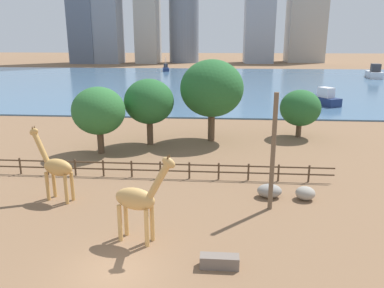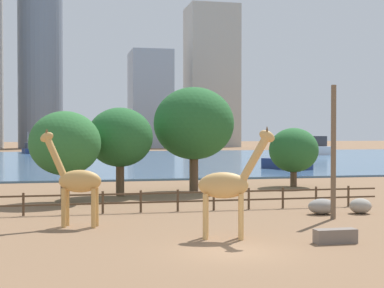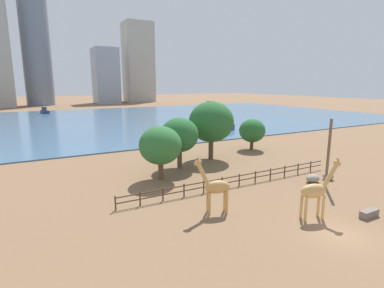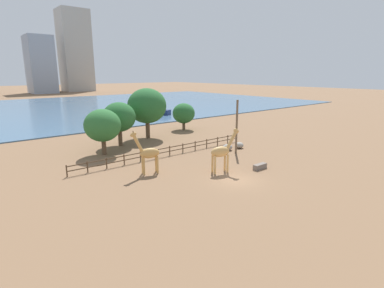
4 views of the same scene
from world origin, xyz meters
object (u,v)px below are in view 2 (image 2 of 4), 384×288
at_px(feeding_trough, 335,236).
at_px(boat_sailboat, 28,150).
at_px(tree_right_tall, 294,150).
at_px(boat_tug, 288,161).
at_px(giraffe_tall, 228,185).
at_px(tree_left_small, 65,144).
at_px(boulder_by_pole, 360,206).
at_px(tree_left_large, 194,124).
at_px(giraffe_companion, 76,181).
at_px(utility_pole, 333,152).
at_px(boat_ferry, 319,148).
at_px(boulder_near_fence, 322,206).
at_px(tree_center_broad, 120,138).

distance_m(feeding_trough, boat_sailboat, 109.25).
height_order(tree_right_tall, boat_tug, tree_right_tall).
distance_m(giraffe_tall, tree_left_small, 16.76).
height_order(boulder_by_pole, tree_left_large, tree_left_large).
bearing_deg(tree_right_tall, giraffe_companion, -136.45).
height_order(giraffe_tall, utility_pole, utility_pole).
xyz_separation_m(boulder_by_pole, tree_left_large, (-6.58, 14.43, 4.94)).
height_order(tree_left_small, boat_ferry, tree_left_small).
relative_size(giraffe_companion, tree_right_tall, 0.96).
relative_size(tree_left_small, boat_tug, 0.92).
xyz_separation_m(giraffe_companion, boat_ferry, (50.93, 82.33, -0.81)).
height_order(utility_pole, tree_right_tall, utility_pole).
xyz_separation_m(boulder_near_fence, tree_left_large, (-4.29, 14.23, 4.93)).
bearing_deg(giraffe_companion, boat_ferry, -104.17).
bearing_deg(feeding_trough, boulder_near_fence, 68.50).
bearing_deg(tree_left_small, boat_tug, 45.73).
distance_m(boulder_by_pole, boat_sailboat, 102.46).
bearing_deg(boulder_near_fence, giraffe_tall, -139.82).
distance_m(utility_pole, tree_left_small, 17.73).
bearing_deg(boulder_near_fence, boat_tug, 71.01).
relative_size(giraffe_tall, tree_right_tall, 0.98).
relative_size(boulder_near_fence, tree_left_small, 0.27).
bearing_deg(boulder_near_fence, tree_right_tall, 72.96).
bearing_deg(boat_tug, boulder_near_fence, 132.07).
relative_size(tree_left_large, boat_sailboat, 1.53).
xyz_separation_m(utility_pole, boulder_by_pole, (2.48, 1.58, -3.18)).
height_order(giraffe_tall, tree_left_small, tree_left_small).
relative_size(tree_left_large, tree_center_broad, 1.27).
xyz_separation_m(tree_right_tall, tree_left_small, (-19.31, -7.44, 0.79)).
bearing_deg(boat_ferry, boulder_near_fence, 164.87).
xyz_separation_m(boulder_by_pole, tree_left_small, (-16.58, 9.15, 3.50)).
bearing_deg(tree_center_broad, boat_sailboat, 97.33).
bearing_deg(tree_left_large, boulder_near_fence, -73.24).
height_order(tree_center_broad, boat_ferry, tree_center_broad).
distance_m(giraffe_companion, boulder_near_fence, 14.00).
height_order(giraffe_tall, tree_center_broad, tree_center_broad).
relative_size(boulder_by_pole, feeding_trough, 0.71).
bearing_deg(boat_sailboat, boulder_near_fence, 0.59).
distance_m(utility_pole, tree_center_broad, 17.28).
distance_m(giraffe_companion, tree_left_small, 10.60).
xyz_separation_m(giraffe_companion, boulder_near_fence, (13.80, 1.50, -1.84)).
bearing_deg(giraffe_tall, tree_left_large, 97.71).
xyz_separation_m(giraffe_companion, boulder_by_pole, (16.10, 1.31, -1.85)).
bearing_deg(boulder_near_fence, feeding_trough, -111.50).
relative_size(boulder_near_fence, tree_center_broad, 0.25).
relative_size(utility_pole, boat_sailboat, 1.34).
distance_m(giraffe_companion, feeding_trough, 12.68).
distance_m(tree_center_broad, tree_right_tall, 15.93).
bearing_deg(boulder_by_pole, tree_left_small, 151.12).
bearing_deg(boulder_by_pole, giraffe_companion, -175.36).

